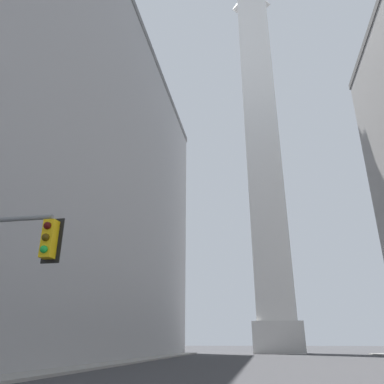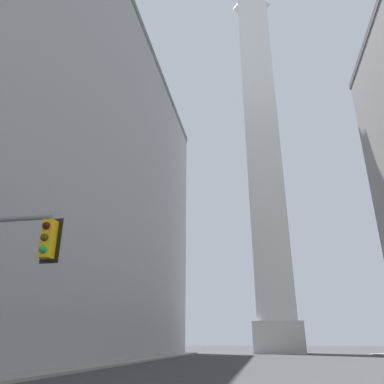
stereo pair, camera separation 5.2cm
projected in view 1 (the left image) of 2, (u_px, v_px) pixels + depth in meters
The scene contains 3 objects.
sidewalk_left at pixel (53, 369), 22.25m from camera, with size 5.00×73.54×0.15m, color gray.
building_left at pixel (38, 165), 39.58m from camera, with size 20.83×58.43×37.90m.
obelisk at pixel (262, 138), 69.41m from camera, with size 7.37×7.37×75.99m.
Camera 1 is at (-1.97, -0.65, 1.52)m, focal length 35.00 mm.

